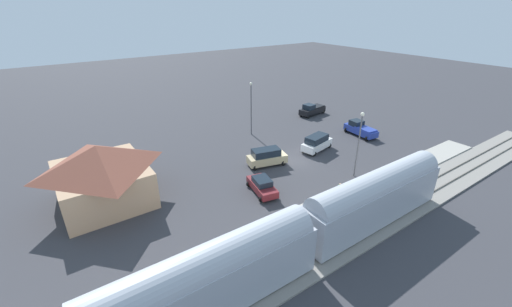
% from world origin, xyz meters
% --- Properties ---
extents(ground_plane, '(200.00, 200.00, 0.00)m').
position_xyz_m(ground_plane, '(0.00, 0.00, 0.00)').
color(ground_plane, '#38383D').
extents(railway_track, '(4.80, 70.00, 0.30)m').
position_xyz_m(railway_track, '(-14.00, 0.00, 0.09)').
color(railway_track, gray).
rests_on(railway_track, ground).
extents(platform, '(3.20, 46.00, 0.30)m').
position_xyz_m(platform, '(-10.00, 0.00, 0.15)').
color(platform, '#A8A399').
rests_on(platform, ground).
extents(station_building, '(9.88, 9.05, 6.23)m').
position_xyz_m(station_building, '(4.00, 22.00, 3.25)').
color(station_building, tan).
rests_on(station_building, ground).
extents(pedestrian_on_platform, '(0.36, 0.36, 1.71)m').
position_xyz_m(pedestrian_on_platform, '(-9.74, 2.19, 1.28)').
color(pedestrian_on_platform, brown).
rests_on(pedestrian_on_platform, platform).
extents(suv_white, '(2.93, 5.20, 2.22)m').
position_xyz_m(suv_white, '(0.65, -4.83, 1.15)').
color(suv_white, white).
rests_on(suv_white, ground).
extents(suv_tan, '(3.09, 5.23, 2.22)m').
position_xyz_m(suv_tan, '(1.00, 3.55, 1.15)').
color(suv_tan, '#C6B284').
rests_on(suv_tan, ground).
extents(pickup_blue, '(5.57, 2.90, 2.14)m').
position_xyz_m(pickup_blue, '(0.90, -14.38, 1.03)').
color(pickup_blue, '#283D9E').
rests_on(pickup_blue, ground).
extents(pickup_black, '(2.63, 5.61, 2.14)m').
position_xyz_m(pickup_black, '(12.47, -15.29, 1.03)').
color(pickup_black, black).
rests_on(pickup_black, ground).
extents(sedan_maroon, '(4.77, 2.92, 1.74)m').
position_xyz_m(sedan_maroon, '(-3.97, 7.86, 0.88)').
color(sedan_maroon, maroon).
rests_on(sedan_maroon, ground).
extents(light_pole_near_platform, '(0.44, 0.44, 7.88)m').
position_xyz_m(light_pole_near_platform, '(-7.20, -3.31, 4.95)').
color(light_pole_near_platform, '#515156').
rests_on(light_pole_near_platform, ground).
extents(light_pole_lot_center, '(0.44, 0.44, 8.14)m').
position_xyz_m(light_pole_lot_center, '(10.85, -0.79, 5.09)').
color(light_pole_lot_center, '#515156').
rests_on(light_pole_lot_center, ground).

